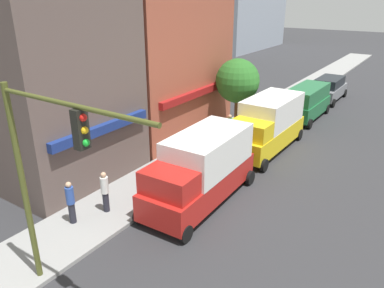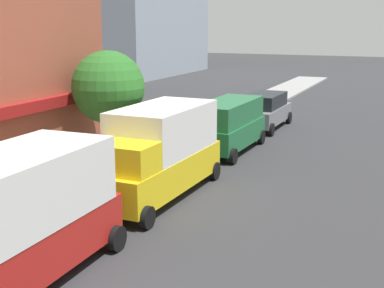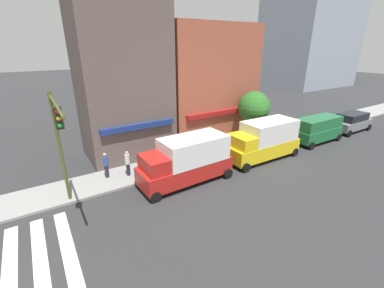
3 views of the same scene
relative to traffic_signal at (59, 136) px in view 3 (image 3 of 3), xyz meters
The scene contains 10 objects.
storefront_row 11.33m from the traffic_signal, 34.19° to the left, with size 15.38×5.30×14.00m.
traffic_signal is the anchor object (origin of this frame).
box_truck_red 7.49m from the traffic_signal, ahead, with size 6.25×2.42×3.04m.
box_truck_yellow 14.27m from the traffic_signal, ahead, with size 6.24×2.42×3.04m.
van_green 21.30m from the traffic_signal, ahead, with size 5.04×2.22×2.34m.
suv_grey 27.30m from the traffic_signal, ahead, with size 4.72×2.12×1.94m.
pedestrian_white_shirt 5.55m from the traffic_signal, 29.32° to the left, with size 0.32×0.32×1.77m.
pedestrian_green_top 13.88m from the traffic_signal, ahead, with size 0.32×0.32×1.77m.
pedestrian_blue_shirt 4.96m from the traffic_signal, 46.16° to the left, with size 0.32×0.32×1.77m.
street_tree 15.71m from the traffic_signal, ahead, with size 2.74×2.74×4.66m.
Camera 3 is at (3.69, -8.22, 8.50)m, focal length 24.00 mm.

